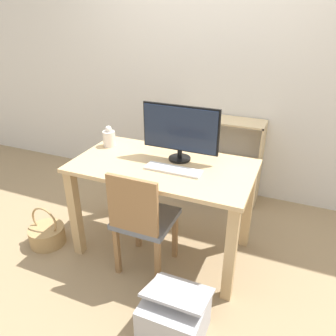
{
  "coord_description": "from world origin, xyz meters",
  "views": [
    {
      "loc": [
        0.87,
        -1.96,
        1.8
      ],
      "look_at": [
        0.0,
        0.1,
        0.69
      ],
      "focal_mm": 35.0,
      "sensor_mm": 36.0,
      "label": 1
    }
  ],
  "objects_px": {
    "monitor": "(180,130)",
    "bookshelf": "(200,158)",
    "vase": "(109,138)",
    "storage_box": "(174,317)",
    "chair": "(142,219)",
    "basket": "(47,234)",
    "keyboard": "(173,170)"
  },
  "relations": [
    {
      "from": "basket",
      "to": "storage_box",
      "type": "relative_size",
      "value": 0.88
    },
    {
      "from": "basket",
      "to": "keyboard",
      "type": "bearing_deg",
      "value": 14.0
    },
    {
      "from": "keyboard",
      "to": "storage_box",
      "type": "distance_m",
      "value": 0.94
    },
    {
      "from": "keyboard",
      "to": "monitor",
      "type": "bearing_deg",
      "value": 97.42
    },
    {
      "from": "monitor",
      "to": "storage_box",
      "type": "xyz_separation_m",
      "value": [
        0.3,
        -0.84,
        -0.85
      ]
    },
    {
      "from": "storage_box",
      "to": "basket",
      "type": "bearing_deg",
      "value": 163.44
    },
    {
      "from": "chair",
      "to": "bookshelf",
      "type": "bearing_deg",
      "value": 96.13
    },
    {
      "from": "monitor",
      "to": "bookshelf",
      "type": "distance_m",
      "value": 1.06
    },
    {
      "from": "basket",
      "to": "storage_box",
      "type": "distance_m",
      "value": 1.36
    },
    {
      "from": "storage_box",
      "to": "bookshelf",
      "type": "bearing_deg",
      "value": 103.13
    },
    {
      "from": "vase",
      "to": "chair",
      "type": "height_order",
      "value": "vase"
    },
    {
      "from": "monitor",
      "to": "vase",
      "type": "xyz_separation_m",
      "value": [
        -0.63,
        0.02,
        -0.16
      ]
    },
    {
      "from": "monitor",
      "to": "chair",
      "type": "relative_size",
      "value": 0.69
    },
    {
      "from": "keyboard",
      "to": "chair",
      "type": "xyz_separation_m",
      "value": [
        -0.14,
        -0.22,
        -0.31
      ]
    },
    {
      "from": "chair",
      "to": "storage_box",
      "type": "height_order",
      "value": "chair"
    },
    {
      "from": "monitor",
      "to": "bookshelf",
      "type": "xyz_separation_m",
      "value": [
        -0.1,
        0.87,
        -0.6
      ]
    },
    {
      "from": "vase",
      "to": "basket",
      "type": "relative_size",
      "value": 0.5
    },
    {
      "from": "bookshelf",
      "to": "storage_box",
      "type": "relative_size",
      "value": 2.23
    },
    {
      "from": "chair",
      "to": "basket",
      "type": "xyz_separation_m",
      "value": [
        -0.89,
        -0.04,
        -0.38
      ]
    },
    {
      "from": "monitor",
      "to": "chair",
      "type": "distance_m",
      "value": 0.69
    },
    {
      "from": "storage_box",
      "to": "keyboard",
      "type": "bearing_deg",
      "value": 112.91
    },
    {
      "from": "bookshelf",
      "to": "basket",
      "type": "height_order",
      "value": "bookshelf"
    },
    {
      "from": "monitor",
      "to": "storage_box",
      "type": "bearing_deg",
      "value": -70.47
    },
    {
      "from": "monitor",
      "to": "storage_box",
      "type": "relative_size",
      "value": 1.47
    },
    {
      "from": "monitor",
      "to": "keyboard",
      "type": "xyz_separation_m",
      "value": [
        0.03,
        -0.19,
        -0.22
      ]
    },
    {
      "from": "vase",
      "to": "storage_box",
      "type": "bearing_deg",
      "value": -43.03
    },
    {
      "from": "basket",
      "to": "chair",
      "type": "bearing_deg",
      "value": 2.34
    },
    {
      "from": "vase",
      "to": "storage_box",
      "type": "distance_m",
      "value": 1.44
    },
    {
      "from": "keyboard",
      "to": "storage_box",
      "type": "bearing_deg",
      "value": -67.09
    },
    {
      "from": "bookshelf",
      "to": "storage_box",
      "type": "distance_m",
      "value": 1.77
    },
    {
      "from": "keyboard",
      "to": "basket",
      "type": "bearing_deg",
      "value": -166.0
    },
    {
      "from": "vase",
      "to": "chair",
      "type": "relative_size",
      "value": 0.2
    }
  ]
}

